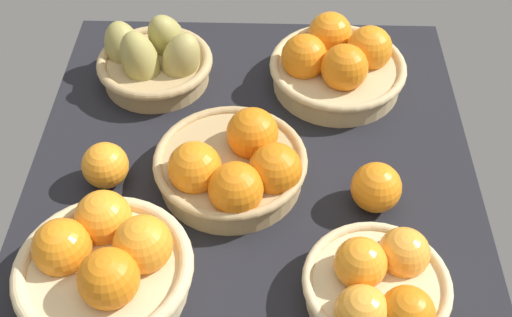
{
  "coord_description": "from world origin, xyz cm",
  "views": [
    {
      "loc": [
        -69.18,
        -2.55,
        80.88
      ],
      "look_at": [
        0.32,
        -0.64,
        7.0
      ],
      "focal_mm": 45.72,
      "sensor_mm": 36.0,
      "label": 1
    }
  ],
  "objects_px": {
    "basket_near_right": "(337,64)",
    "loose_orange_back_gap": "(376,187)",
    "basket_center": "(234,166)",
    "loose_orange_front_gap": "(105,165)",
    "basket_far_right_pears": "(155,61)",
    "basket_far_left": "(105,264)",
    "basket_near_left": "(379,287)"
  },
  "relations": [
    {
      "from": "basket_near_left",
      "to": "basket_center",
      "type": "relative_size",
      "value": 0.83
    },
    {
      "from": "loose_orange_front_gap",
      "to": "basket_far_right_pears",
      "type": "bearing_deg",
      "value": -9.51
    },
    {
      "from": "basket_far_right_pears",
      "to": "loose_orange_front_gap",
      "type": "xyz_separation_m",
      "value": [
        -0.26,
        0.04,
        -0.0
      ]
    },
    {
      "from": "loose_orange_front_gap",
      "to": "loose_orange_back_gap",
      "type": "distance_m",
      "value": 0.42
    },
    {
      "from": "basket_near_right",
      "to": "basket_far_left",
      "type": "bearing_deg",
      "value": 142.47
    },
    {
      "from": "basket_near_right",
      "to": "loose_orange_front_gap",
      "type": "relative_size",
      "value": 3.37
    },
    {
      "from": "basket_far_left",
      "to": "basket_center",
      "type": "distance_m",
      "value": 0.25
    },
    {
      "from": "basket_far_right_pears",
      "to": "basket_near_right",
      "type": "bearing_deg",
      "value": -90.76
    },
    {
      "from": "basket_center",
      "to": "loose_orange_back_gap",
      "type": "distance_m",
      "value": 0.22
    },
    {
      "from": "basket_far_left",
      "to": "loose_orange_front_gap",
      "type": "distance_m",
      "value": 0.19
    },
    {
      "from": "basket_near_right",
      "to": "loose_orange_back_gap",
      "type": "relative_size",
      "value": 3.19
    },
    {
      "from": "basket_far_right_pears",
      "to": "basket_near_left",
      "type": "distance_m",
      "value": 0.59
    },
    {
      "from": "loose_orange_front_gap",
      "to": "basket_near_left",
      "type": "bearing_deg",
      "value": -117.46
    },
    {
      "from": "basket_center",
      "to": "basket_far_left",
      "type": "bearing_deg",
      "value": 138.62
    },
    {
      "from": "basket_far_left",
      "to": "basket_near_right",
      "type": "distance_m",
      "value": 0.55
    },
    {
      "from": "basket_far_left",
      "to": "loose_orange_back_gap",
      "type": "relative_size",
      "value": 3.15
    },
    {
      "from": "basket_center",
      "to": "loose_orange_front_gap",
      "type": "relative_size",
      "value": 3.29
    },
    {
      "from": "basket_far_right_pears",
      "to": "basket_near_left",
      "type": "bearing_deg",
      "value": -142.3
    },
    {
      "from": "basket_far_right_pears",
      "to": "basket_near_right",
      "type": "height_order",
      "value": "basket_far_right_pears"
    },
    {
      "from": "basket_near_right",
      "to": "basket_near_left",
      "type": "bearing_deg",
      "value": -176.42
    },
    {
      "from": "basket_far_right_pears",
      "to": "basket_near_left",
      "type": "height_order",
      "value": "basket_far_right_pears"
    },
    {
      "from": "basket_far_right_pears",
      "to": "loose_orange_back_gap",
      "type": "relative_size",
      "value": 2.86
    },
    {
      "from": "basket_far_right_pears",
      "to": "basket_center",
      "type": "xyz_separation_m",
      "value": [
        -0.26,
        -0.16,
        0.0
      ]
    },
    {
      "from": "basket_far_right_pears",
      "to": "loose_orange_front_gap",
      "type": "distance_m",
      "value": 0.26
    },
    {
      "from": "basket_near_left",
      "to": "basket_far_left",
      "type": "distance_m",
      "value": 0.37
    },
    {
      "from": "basket_far_right_pears",
      "to": "loose_orange_front_gap",
      "type": "bearing_deg",
      "value": 170.49
    },
    {
      "from": "loose_orange_back_gap",
      "to": "basket_near_left",
      "type": "bearing_deg",
      "value": 175.46
    },
    {
      "from": "basket_near_right",
      "to": "basket_center",
      "type": "distance_m",
      "value": 0.31
    },
    {
      "from": "basket_far_right_pears",
      "to": "basket_far_left",
      "type": "bearing_deg",
      "value": 179.11
    },
    {
      "from": "basket_far_right_pears",
      "to": "basket_center",
      "type": "height_order",
      "value": "basket_far_right_pears"
    },
    {
      "from": "loose_orange_front_gap",
      "to": "loose_orange_back_gap",
      "type": "bearing_deg",
      "value": -94.88
    },
    {
      "from": "loose_orange_back_gap",
      "to": "basket_far_left",
      "type": "bearing_deg",
      "value": 111.82
    }
  ]
}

